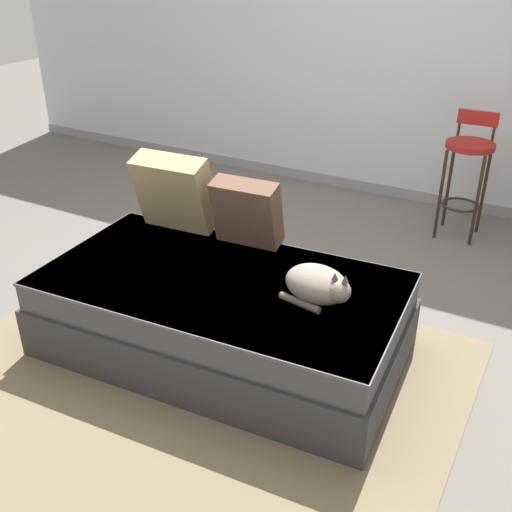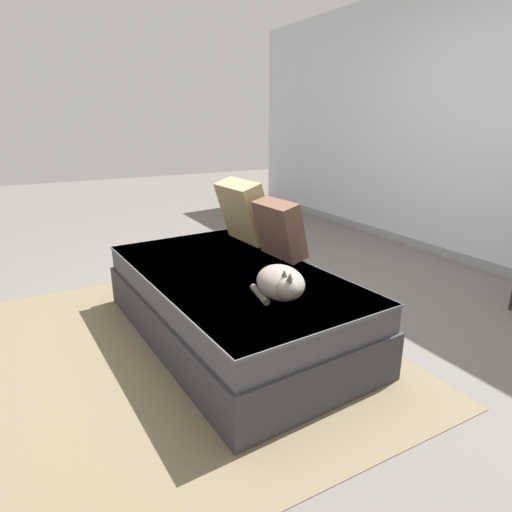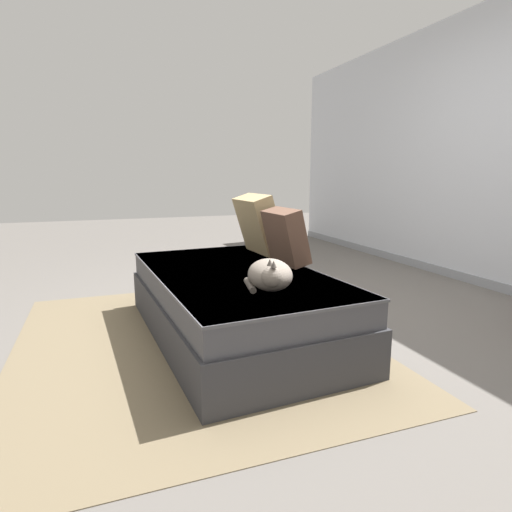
{
  "view_description": "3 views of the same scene",
  "coord_description": "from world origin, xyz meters",
  "views": [
    {
      "loc": [
        1.45,
        -2.62,
        1.96
      ],
      "look_at": [
        0.15,
        -0.3,
        0.56
      ],
      "focal_mm": 42.0,
      "sensor_mm": 36.0,
      "label": 1
    },
    {
      "loc": [
        2.26,
        -1.45,
        1.34
      ],
      "look_at": [
        0.15,
        -0.3,
        0.56
      ],
      "focal_mm": 30.0,
      "sensor_mm": 36.0,
      "label": 2
    },
    {
      "loc": [
        2.6,
        -1.2,
        1.07
      ],
      "look_at": [
        0.15,
        -0.3,
        0.56
      ],
      "focal_mm": 30.0,
      "sensor_mm": 36.0,
      "label": 3
    }
  ],
  "objects": [
    {
      "name": "throw_pillow_corner",
      "position": [
        -0.54,
        -0.03,
        0.68
      ],
      "size": [
        0.46,
        0.31,
        0.47
      ],
      "color": "tan",
      "rests_on": "couch"
    },
    {
      "name": "wall_baseboard_trim",
      "position": [
        0.0,
        2.2,
        0.04
      ],
      "size": [
        8.0,
        0.02,
        0.09
      ],
      "primitive_type": "cube",
      "color": "gray",
      "rests_on": "ground"
    },
    {
      "name": "ground_plane",
      "position": [
        0.0,
        0.0,
        0.0
      ],
      "size": [
        16.0,
        16.0,
        0.0
      ],
      "primitive_type": "plane",
      "color": "#66605B",
      "rests_on": "ground"
    },
    {
      "name": "couch",
      "position": [
        0.0,
        -0.4,
        0.22
      ],
      "size": [
        1.93,
        1.14,
        0.44
      ],
      "color": "#353539",
      "rests_on": "ground"
    },
    {
      "name": "throw_pillow_middle",
      "position": [
        -0.07,
        0.0,
        0.64
      ],
      "size": [
        0.39,
        0.24,
        0.39
      ],
      "color": "brown",
      "rests_on": "couch"
    },
    {
      "name": "cat",
      "position": [
        0.52,
        -0.36,
        0.53
      ],
      "size": [
        0.36,
        0.29,
        0.2
      ],
      "color": "gray",
      "rests_on": "couch"
    },
    {
      "name": "area_rug",
      "position": [
        0.0,
        -0.7,
        0.0
      ],
      "size": [
        2.57,
        2.12,
        0.01
      ],
      "primitive_type": "cube",
      "color": "#75664C",
      "rests_on": "ground"
    }
  ]
}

